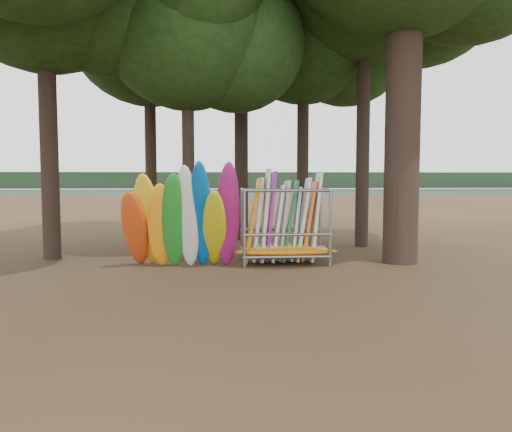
{
  "coord_description": "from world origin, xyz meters",
  "views": [
    {
      "loc": [
        -0.46,
        -13.89,
        2.58
      ],
      "look_at": [
        0.67,
        1.5,
        1.4
      ],
      "focal_mm": 35.0,
      "sensor_mm": 36.0,
      "label": 1
    }
  ],
  "objects": [
    {
      "name": "lake",
      "position": [
        0.0,
        60.0,
        0.0
      ],
      "size": [
        160.0,
        160.0,
        0.0
      ],
      "primitive_type": "plane",
      "color": "gray",
      "rests_on": "ground"
    },
    {
      "name": "ground",
      "position": [
        0.0,
        0.0,
        0.0
      ],
      "size": [
        120.0,
        120.0,
        0.0
      ],
      "primitive_type": "plane",
      "color": "#47331E",
      "rests_on": "ground"
    },
    {
      "name": "oak_1",
      "position": [
        -3.16,
        6.21,
        8.62
      ],
      "size": [
        7.48,
        7.48,
        11.89
      ],
      "color": "black",
      "rests_on": "ground"
    },
    {
      "name": "storage_rack",
      "position": [
        1.5,
        1.02,
        1.07
      ],
      "size": [
        3.04,
        1.56,
        2.86
      ],
      "color": "slate",
      "rests_on": "ground"
    },
    {
      "name": "kayak_row",
      "position": [
        -1.56,
        0.38,
        1.33
      ],
      "size": [
        3.45,
        1.93,
        3.19
      ],
      "color": "#D74616",
      "rests_on": "ground"
    },
    {
      "name": "far_shore",
      "position": [
        0.0,
        110.0,
        2.0
      ],
      "size": [
        160.0,
        4.0,
        4.0
      ],
      "primitive_type": "cube",
      "color": "black",
      "rests_on": "ground"
    },
    {
      "name": "oak_3",
      "position": [
        3.01,
        6.76,
        8.99
      ],
      "size": [
        7.8,
        7.8,
        12.4
      ],
      "color": "black",
      "rests_on": "ground"
    },
    {
      "name": "oak_5",
      "position": [
        -1.5,
        3.18,
        7.73
      ],
      "size": [
        6.71,
        6.71,
        10.67
      ],
      "color": "black",
      "rests_on": "ground"
    }
  ]
}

